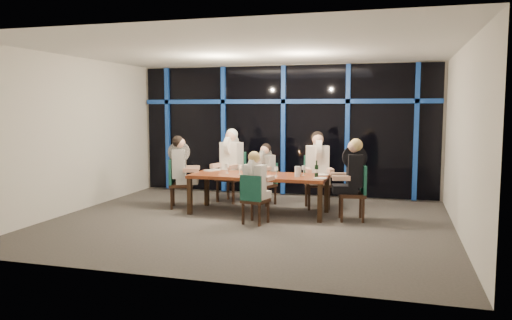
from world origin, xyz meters
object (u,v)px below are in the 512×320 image
object	(u,v)px
chair_far_right	(317,179)
chair_near_mid	(253,197)
chair_end_right	(357,190)
chair_end_left	(177,181)
water_pitcher	(298,172)
diner_far_right	(318,159)
chair_far_left	(233,174)
diner_far_left	(230,155)
diner_end_right	(352,167)
dining_table	(259,178)
chair_far_mid	(267,181)
diner_near_mid	(256,176)
diner_end_left	(181,161)
wine_bottle	(316,171)
diner_far_mid	(265,165)

from	to	relation	value
chair_far_right	chair_near_mid	xyz separation A→B (m)	(-0.82, -1.78, -0.10)
chair_far_right	chair_end_right	world-z (taller)	chair_far_right
chair_end_left	water_pitcher	size ratio (longest dim) A/B	5.07
diner_far_right	chair_far_left	bearing A→B (deg)	153.34
diner_far_left	diner_end_right	bearing A→B (deg)	-7.19
dining_table	chair_end_left	size ratio (longest dim) A/B	2.61
chair_far_mid	diner_far_right	distance (m)	1.22
diner_near_mid	water_pitcher	size ratio (longest dim) A/B	4.30
diner_end_right	diner_far_left	bearing A→B (deg)	-123.83
dining_table	chair_near_mid	size ratio (longest dim) A/B	2.99
diner_end_left	wine_bottle	world-z (taller)	diner_end_left
water_pitcher	diner_end_left	bearing A→B (deg)	-179.28
diner_near_mid	diner_far_left	bearing A→B (deg)	-46.51
diner_far_left	wine_bottle	xyz separation A→B (m)	(2.01, -1.01, -0.15)
chair_far_left	chair_end_right	world-z (taller)	chair_far_left
dining_table	water_pitcher	xyz separation A→B (m)	(0.77, -0.11, 0.17)
chair_far_mid	diner_near_mid	xyz separation A→B (m)	(0.27, -1.77, 0.34)
chair_far_mid	diner_end_right	world-z (taller)	diner_end_right
chair_end_right	diner_far_mid	bearing A→B (deg)	-127.52
diner_far_left	diner_end_right	distance (m)	2.88
wine_bottle	chair_far_right	bearing A→B (deg)	98.48
chair_far_mid	chair_end_right	bearing A→B (deg)	-7.92
chair_far_left	diner_far_mid	distance (m)	0.83
wine_bottle	water_pitcher	world-z (taller)	wine_bottle
chair_far_mid	diner_end_left	bearing A→B (deg)	-131.80
chair_far_left	diner_end_right	bearing A→B (deg)	-8.98
chair_far_right	wine_bottle	size ratio (longest dim) A/B	3.44
chair_near_mid	diner_far_right	xyz separation A→B (m)	(0.84, 1.70, 0.52)
diner_far_right	chair_far_right	bearing A→B (deg)	90.00
diner_near_mid	wine_bottle	world-z (taller)	diner_near_mid
diner_end_right	diner_far_right	bearing A→B (deg)	-151.42
diner_far_right	dining_table	bearing A→B (deg)	-159.80
chair_far_left	wine_bottle	distance (m)	2.29
chair_end_left	diner_end_right	world-z (taller)	diner_end_right
diner_end_left	diner_far_mid	bearing A→B (deg)	-82.53
chair_end_left	water_pitcher	distance (m)	2.53
chair_far_left	diner_near_mid	size ratio (longest dim) A/B	1.27
chair_end_left	chair_near_mid	world-z (taller)	chair_end_left
diner_end_left	water_pitcher	bearing A→B (deg)	-114.02
diner_far_left	chair_near_mid	bearing A→B (deg)	-45.56
diner_far_left	diner_end_left	xyz separation A→B (m)	(-0.75, -0.89, -0.07)
wine_bottle	diner_near_mid	bearing A→B (deg)	-139.07
dining_table	chair_end_left	xyz separation A→B (m)	(-1.74, 0.07, -0.13)
chair_far_left	diner_end_left	bearing A→B (deg)	-113.29
wine_bottle	diner_far_right	bearing A→B (deg)	97.42
chair_far_right	diner_end_left	world-z (taller)	diner_end_left
chair_end_left	diner_end_left	distance (m)	0.40
chair_near_mid	chair_far_mid	bearing A→B (deg)	-69.48
chair_far_mid	chair_far_left	bearing A→B (deg)	-169.89
chair_end_left	diner_end_right	xyz separation A→B (m)	(3.50, -0.18, 0.40)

